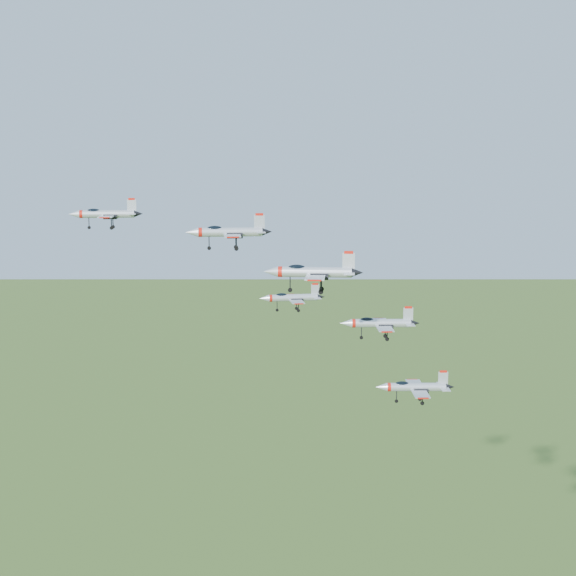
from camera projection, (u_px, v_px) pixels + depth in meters
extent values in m
cylinder|color=#B6BCC3|center=(107.00, 214.00, 139.63)|extent=(9.51, 1.92, 1.36)
cone|color=#B6BCC3|center=(74.00, 214.00, 139.08)|extent=(1.97, 1.47, 1.36)
cone|color=black|center=(139.00, 214.00, 140.15)|extent=(1.53, 1.24, 1.16)
ellipsoid|color=black|center=(93.00, 211.00, 139.32)|extent=(2.36, 1.12, 0.87)
cube|color=#B6BCC3|center=(106.00, 217.00, 136.80)|extent=(2.68, 4.75, 0.15)
cube|color=#B6BCC3|center=(110.00, 214.00, 142.57)|extent=(2.68, 4.75, 0.15)
cube|color=#B6BCC3|center=(132.00, 206.00, 139.81)|extent=(1.58, 0.22, 2.20)
cube|color=red|center=(132.00, 199.00, 139.63)|extent=(1.16, 0.21, 0.37)
cylinder|color=#B6BCC3|center=(230.00, 232.00, 128.23)|extent=(10.32, 2.09, 1.48)
cone|color=#B6BCC3|center=(192.00, 232.00, 127.65)|extent=(2.13, 1.60, 1.48)
cone|color=black|center=(267.00, 232.00, 128.79)|extent=(1.67, 1.35, 1.26)
ellipsoid|color=black|center=(215.00, 229.00, 127.91)|extent=(2.56, 1.21, 0.94)
cube|color=#B6BCC3|center=(232.00, 236.00, 125.17)|extent=(2.92, 5.16, 0.16)
cube|color=#B6BCC3|center=(231.00, 232.00, 131.43)|extent=(2.92, 5.16, 0.16)
cube|color=#B6BCC3|center=(259.00, 222.00, 128.43)|extent=(1.71, 0.24, 2.39)
cube|color=red|center=(259.00, 214.00, 128.23)|extent=(1.26, 0.23, 0.40)
cylinder|color=#B6BCC3|center=(315.00, 272.00, 109.29)|extent=(10.16, 3.79, 1.46)
cone|color=#B6BCC3|center=(271.00, 272.00, 109.77)|extent=(2.31, 1.89, 1.46)
cone|color=black|center=(358.00, 273.00, 108.83)|extent=(1.82, 1.57, 1.24)
ellipsoid|color=black|center=(297.00, 268.00, 109.40)|extent=(2.65, 1.60, 0.93)
cube|color=#B6BCC3|center=(315.00, 277.00, 106.22)|extent=(3.67, 5.41, 0.16)
cube|color=#B6BCC3|center=(317.00, 271.00, 112.41)|extent=(3.67, 5.41, 0.16)
cube|color=#B6BCC3|center=(349.00, 261.00, 108.68)|extent=(1.67, 0.53, 2.36)
cube|color=red|center=(349.00, 252.00, 108.49)|extent=(1.24, 0.44, 0.39)
cylinder|color=#B6BCC3|center=(293.00, 298.00, 142.22)|extent=(8.68, 1.26, 1.25)
cone|color=#B6BCC3|center=(264.00, 298.00, 141.42)|extent=(1.74, 1.26, 1.25)
cone|color=black|center=(321.00, 297.00, 142.99)|extent=(1.35, 1.07, 1.07)
ellipsoid|color=black|center=(281.00, 295.00, 141.82)|extent=(2.12, 0.90, 0.80)
cube|color=#B6BCC3|center=(297.00, 302.00, 139.65)|extent=(2.22, 4.25, 0.14)
cube|color=#B6BCC3|center=(292.00, 296.00, 144.92)|extent=(2.22, 4.25, 0.14)
cube|color=#B6BCC3|center=(315.00, 290.00, 142.62)|extent=(1.45, 0.12, 2.03)
cube|color=red|center=(315.00, 284.00, 142.45)|extent=(1.06, 0.14, 0.34)
cylinder|color=#B6BCC3|center=(381.00, 323.00, 122.66)|extent=(9.12, 2.60, 1.30)
cone|color=#B6BCC3|center=(346.00, 323.00, 122.61)|extent=(1.98, 1.55, 1.30)
cone|color=black|center=(415.00, 323.00, 122.72)|extent=(1.55, 1.30, 1.11)
ellipsoid|color=black|center=(367.00, 320.00, 122.56)|extent=(2.32, 1.25, 0.83)
cube|color=#B6BCC3|center=(385.00, 329.00, 119.93)|extent=(2.92, 4.70, 0.14)
cube|color=#B6BCC3|center=(380.00, 321.00, 125.48)|extent=(2.92, 4.70, 0.14)
cube|color=#B6BCC3|center=(408.00, 314.00, 122.49)|extent=(1.51, 0.34, 2.11)
cube|color=red|center=(408.00, 307.00, 122.32)|extent=(1.11, 0.30, 0.35)
cylinder|color=#B6BCC3|center=(416.00, 387.00, 137.16)|extent=(10.13, 2.93, 1.45)
cone|color=#B6BCC3|center=(381.00, 387.00, 137.12)|extent=(2.20, 1.73, 1.45)
cone|color=black|center=(450.00, 387.00, 137.19)|extent=(1.73, 1.45, 1.23)
ellipsoid|color=black|center=(402.00, 384.00, 137.05)|extent=(2.58, 1.40, 0.92)
cube|color=#B6BCC3|center=(421.00, 394.00, 134.12)|extent=(3.27, 5.23, 0.16)
cube|color=#B6BCC3|center=(415.00, 384.00, 140.28)|extent=(3.27, 5.23, 0.16)
cube|color=#B6BCC3|center=(443.00, 378.00, 136.95)|extent=(1.67, 0.38, 2.34)
cube|color=red|center=(443.00, 371.00, 136.75)|extent=(1.23, 0.34, 0.39)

